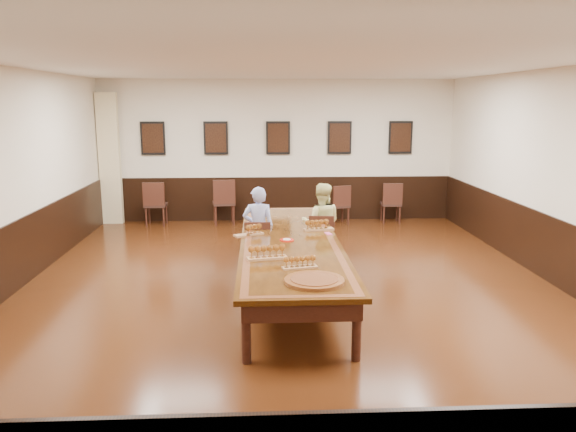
{
  "coord_description": "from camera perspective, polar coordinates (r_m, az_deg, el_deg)",
  "views": [
    {
      "loc": [
        -0.42,
        -7.81,
        2.7
      ],
      "look_at": [
        0.0,
        0.5,
        1.0
      ],
      "focal_mm": 35.0,
      "sensor_mm": 36.0,
      "label": 1
    }
  ],
  "objects": [
    {
      "name": "spare_chair_d",
      "position": [
        12.91,
        10.41,
        1.36
      ],
      "size": [
        0.46,
        0.5,
        0.93
      ],
      "primitive_type": null,
      "rotation": [
        0.0,
        0.0,
        3.08
      ],
      "color": "black",
      "rests_on": "floor"
    },
    {
      "name": "red_plate_grp",
      "position": [
        8.01,
        -0.12,
        -2.47
      ],
      "size": [
        0.2,
        0.2,
        0.03
      ],
      "color": "red",
      "rests_on": "conference_table"
    },
    {
      "name": "chair_woman",
      "position": [
        9.4,
        3.38,
        -2.4
      ],
      "size": [
        0.46,
        0.49,
        0.88
      ],
      "primitive_type": null,
      "rotation": [
        0.0,
        0.0,
        3.03
      ],
      "color": "black",
      "rests_on": "floor"
    },
    {
      "name": "flight_b",
      "position": [
        8.66,
        3.1,
        -0.95
      ],
      "size": [
        0.48,
        0.23,
        0.17
      ],
      "color": "#A16E43",
      "rests_on": "conference_table"
    },
    {
      "name": "chair_man",
      "position": [
        8.98,
        -3.03,
        -3.1
      ],
      "size": [
        0.43,
        0.47,
        0.87
      ],
      "primitive_type": null,
      "rotation": [
        0.0,
        0.0,
        3.08
      ],
      "color": "black",
      "rests_on": "floor"
    },
    {
      "name": "spare_chair_b",
      "position": [
        12.62,
        -6.55,
        1.48
      ],
      "size": [
        0.55,
        0.58,
        1.03
      ],
      "primitive_type": null,
      "rotation": [
        0.0,
        0.0,
        3.28
      ],
      "color": "black",
      "rests_on": "floor"
    },
    {
      "name": "person_woman",
      "position": [
        9.43,
        3.4,
        -0.8
      ],
      "size": [
        0.74,
        0.61,
        1.38
      ],
      "primitive_type": "imported",
      "rotation": [
        0.0,
        0.0,
        3.03
      ],
      "color": "#E7E090",
      "rests_on": "floor"
    },
    {
      "name": "ceiling",
      "position": [
        7.84,
        0.19,
        15.27
      ],
      "size": [
        8.0,
        10.0,
        0.02
      ],
      "primitive_type": "cube",
      "color": "white",
      "rests_on": "floor"
    },
    {
      "name": "spare_chair_a",
      "position": [
        12.74,
        -13.28,
        1.26
      ],
      "size": [
        0.47,
        0.51,
        0.99
      ],
      "primitive_type": null,
      "rotation": [
        0.0,
        0.0,
        3.15
      ],
      "color": "black",
      "rests_on": "floor"
    },
    {
      "name": "curtain",
      "position": [
        13.12,
        -17.67,
        5.53
      ],
      "size": [
        0.45,
        0.18,
        2.9
      ],
      "primitive_type": "cube",
      "color": "beige",
      "rests_on": "floor"
    },
    {
      "name": "floor",
      "position": [
        8.28,
        0.18,
        -7.56
      ],
      "size": [
        8.0,
        10.0,
        0.02
      ],
      "primitive_type": "cube",
      "color": "black",
      "rests_on": "ground"
    },
    {
      "name": "carved_platter",
      "position": [
        6.19,
        2.69,
        -6.58
      ],
      "size": [
        0.69,
        0.69,
        0.05
      ],
      "color": "#592A11",
      "rests_on": "conference_table"
    },
    {
      "name": "conference_table",
      "position": [
        8.1,
        0.18,
        -3.4
      ],
      "size": [
        1.4,
        5.0,
        0.76
      ],
      "color": "black",
      "rests_on": "floor"
    },
    {
      "name": "wall_front",
      "position": [
        3.04,
        5.35,
        -9.67
      ],
      "size": [
        8.0,
        0.02,
        3.2
      ],
      "primitive_type": "cube",
      "color": "beige",
      "rests_on": "floor"
    },
    {
      "name": "wall_right",
      "position": [
        9.05,
        26.49,
        3.35
      ],
      "size": [
        0.02,
        10.0,
        3.2
      ],
      "primitive_type": "cube",
      "color": "beige",
      "rests_on": "floor"
    },
    {
      "name": "spare_chair_c",
      "position": [
        12.62,
        5.16,
        1.2
      ],
      "size": [
        0.52,
        0.55,
        0.89
      ],
      "primitive_type": null,
      "rotation": [
        0.0,
        0.0,
        3.4
      ],
      "color": "black",
      "rests_on": "floor"
    },
    {
      "name": "person_man",
      "position": [
        9.01,
        -3.01,
        -1.36
      ],
      "size": [
        0.52,
        0.36,
        1.39
      ],
      "primitive_type": "imported",
      "rotation": [
        0.0,
        0.0,
        3.08
      ],
      "color": "#4D5DC1",
      "rests_on": "floor"
    },
    {
      "name": "flight_a",
      "position": [
        8.33,
        -3.79,
        -1.48
      ],
      "size": [
        0.46,
        0.32,
        0.17
      ],
      "color": "#A16E43",
      "rests_on": "conference_table"
    },
    {
      "name": "pink_phone",
      "position": [
        8.44,
        4.13,
        -1.8
      ],
      "size": [
        0.11,
        0.17,
        0.01
      ],
      "primitive_type": "cube",
      "rotation": [
        0.0,
        0.0,
        0.26
      ],
      "color": "#F2509A",
      "rests_on": "conference_table"
    },
    {
      "name": "flight_c",
      "position": [
        7.07,
        -2.14,
        -3.74
      ],
      "size": [
        0.52,
        0.25,
        0.19
      ],
      "color": "#A16E43",
      "rests_on": "conference_table"
    },
    {
      "name": "wall_back",
      "position": [
        12.88,
        -1.02,
        6.63
      ],
      "size": [
        8.0,
        0.02,
        3.2
      ],
      "primitive_type": "cube",
      "color": "beige",
      "rests_on": "floor"
    },
    {
      "name": "posters",
      "position": [
        12.78,
        -1.02,
        7.94
      ],
      "size": [
        6.14,
        0.04,
        0.74
      ],
      "color": "black",
      "rests_on": "wall_back"
    },
    {
      "name": "wainscoting",
      "position": [
        8.13,
        0.18,
        -4.16
      ],
      "size": [
        8.0,
        10.0,
        1.0
      ],
      "color": "black",
      "rests_on": "floor"
    },
    {
      "name": "flight_d",
      "position": [
        6.69,
        1.2,
        -4.75
      ],
      "size": [
        0.44,
        0.22,
        0.16
      ],
      "color": "#A16E43",
      "rests_on": "conference_table"
    }
  ]
}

